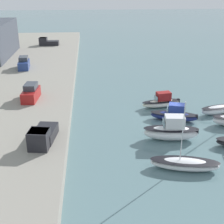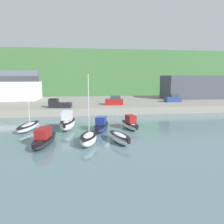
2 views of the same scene
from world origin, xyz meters
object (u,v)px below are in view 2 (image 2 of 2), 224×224
moored_boat_4 (44,139)px  moored_boat_2 (101,126)px  pickup_truck_1 (58,104)px  parked_car_0 (114,101)px  moored_boat_3 (130,124)px  parked_car_1 (173,98)px  moored_boat_0 (28,127)px  moored_boat_6 (120,138)px  moored_boat_5 (89,139)px  moored_boat_1 (68,122)px

moored_boat_4 → moored_boat_2: bearing=49.4°
pickup_truck_1 → parked_car_0: bearing=-67.7°
moored_boat_3 → parked_car_1: (16.76, 21.97, 1.72)m
moored_boat_3 → moored_boat_4: size_ratio=0.85×
moored_boat_0 → parked_car_1: 38.50m
moored_boat_2 → moored_boat_6: 6.66m
moored_boat_0 → parked_car_1: moored_boat_0 is taller
moored_boat_4 → pickup_truck_1: 21.74m
moored_boat_2 → parked_car_0: size_ratio=1.46×
moored_boat_0 → moored_boat_5: (8.86, -8.64, 0.17)m
moored_boat_6 → pickup_truck_1: size_ratio=1.11×
moored_boat_4 → moored_boat_5: moored_boat_5 is taller
moored_boat_1 → moored_boat_5: (2.91, -8.42, -0.34)m
moored_boat_2 → moored_boat_4: (-7.47, -6.07, -0.05)m
moored_boat_4 → moored_boat_6: size_ratio=1.26×
parked_car_1 → moored_boat_2: bearing=131.6°
moored_boat_6 → moored_boat_2: bearing=89.7°
moored_boat_0 → moored_boat_2: 11.23m
moored_boat_5 → moored_boat_4: bearing=-174.4°
parked_car_1 → moored_boat_4: bearing=129.9°
moored_boat_3 → pickup_truck_1: 19.51m
moored_boat_2 → moored_boat_5: 7.03m
moored_boat_4 → parked_car_1: bearing=55.1°
moored_boat_3 → parked_car_0: parked_car_0 is taller
moored_boat_0 → moored_boat_6: moored_boat_0 is taller
pickup_truck_1 → moored_boat_2: bearing=-144.9°
moored_boat_5 → pickup_truck_1: size_ratio=1.70×
moored_boat_4 → parked_car_1: size_ratio=1.59×
moored_boat_2 → parked_car_1: parked_car_1 is taller
pickup_truck_1 → moored_boat_0: bearing=175.1°
moored_boat_0 → moored_boat_3: size_ratio=1.16×
moored_boat_0 → pickup_truck_1: size_ratio=1.38×
moored_boat_6 → parked_car_1: 35.17m
moored_boat_5 → pickup_truck_1: (-5.59, 22.28, 1.66)m
moored_boat_3 → parked_car_1: size_ratio=1.36×
pickup_truck_1 → moored_boat_1: bearing=-160.5°
moored_boat_0 → parked_car_1: (32.44, 20.63, 1.93)m
parked_car_1 → pickup_truck_1: parked_car_1 is taller
moored_boat_2 → moored_boat_5: size_ratio=0.75×
moored_boat_1 → moored_boat_4: 8.17m
moored_boat_5 → pickup_truck_1: 23.03m
moored_boat_4 → moored_boat_5: size_ratio=0.82×
moored_boat_0 → moored_boat_4: moored_boat_0 is taller
moored_boat_5 → moored_boat_6: 3.85m
moored_boat_2 → moored_boat_3: bearing=24.9°
parked_car_0 → parked_car_1: (16.48, 3.89, 0.00)m
moored_boat_5 → pickup_truck_1: moored_boat_5 is taller
moored_boat_6 → parked_car_0: (3.26, 25.16, 1.87)m
moored_boat_1 → parked_car_0: size_ratio=1.47×
moored_boat_3 → moored_boat_4: (-12.10, -6.70, -0.03)m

